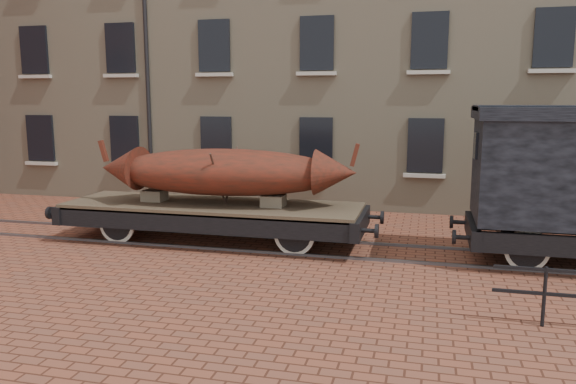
# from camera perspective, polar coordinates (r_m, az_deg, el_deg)

# --- Properties ---
(ground) EXTENTS (90.00, 90.00, 0.00)m
(ground) POSITION_cam_1_polar(r_m,az_deg,el_deg) (13.71, 9.05, -6.09)
(ground) COLOR brown
(warehouse_cream) EXTENTS (40.00, 10.19, 14.00)m
(warehouse_cream) POSITION_cam_1_polar(r_m,az_deg,el_deg) (23.48, 19.47, 17.14)
(warehouse_cream) COLOR tan
(warehouse_cream) RESTS_ON ground
(rail_track) EXTENTS (30.00, 1.52, 0.06)m
(rail_track) POSITION_cam_1_polar(r_m,az_deg,el_deg) (13.70, 9.05, -5.97)
(rail_track) COLOR #59595E
(rail_track) RESTS_ON ground
(flatcar_wagon) EXTENTS (8.56, 2.32, 1.29)m
(flatcar_wagon) POSITION_cam_1_polar(r_m,az_deg,el_deg) (14.48, -7.66, -1.95)
(flatcar_wagon) COLOR #403224
(flatcar_wagon) RESTS_ON ground
(iron_boat) EXTENTS (6.70, 2.31, 1.60)m
(iron_boat) POSITION_cam_1_polar(r_m,az_deg,el_deg) (14.18, -6.43, 2.05)
(iron_boat) COLOR maroon
(iron_boat) RESTS_ON flatcar_wagon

